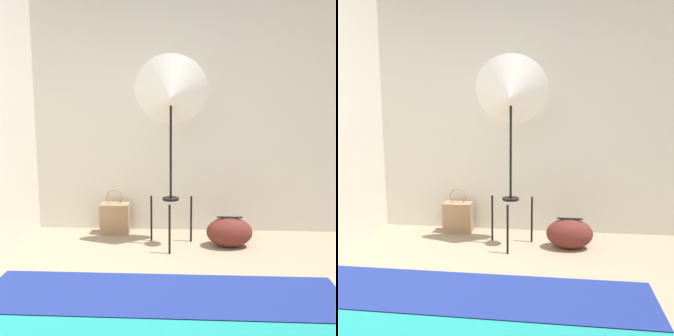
# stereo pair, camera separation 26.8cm
# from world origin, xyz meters

# --- Properties ---
(wall_back) EXTENTS (8.00, 0.05, 2.60)m
(wall_back) POSITION_xyz_m (0.00, 2.44, 1.30)
(wall_back) COLOR beige
(wall_back) RESTS_ON ground_plane
(photo_umbrella) EXTENTS (0.69, 0.47, 1.80)m
(photo_umbrella) POSITION_xyz_m (0.11, 1.92, 1.43)
(photo_umbrella) COLOR black
(photo_umbrella) RESTS_ON ground_plane
(tote_bag) EXTENTS (0.30, 0.17, 0.47)m
(tote_bag) POSITION_xyz_m (-0.49, 2.26, 0.17)
(tote_bag) COLOR #9E7A56
(tote_bag) RESTS_ON ground_plane
(duffel_bag) EXTENTS (0.44, 0.28, 0.29)m
(duffel_bag) POSITION_xyz_m (0.67, 1.92, 0.14)
(duffel_bag) COLOR #5B231E
(duffel_bag) RESTS_ON ground_plane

